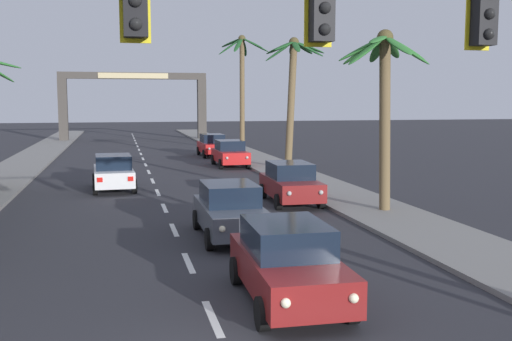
{
  "coord_description": "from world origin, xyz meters",
  "views": [
    {
      "loc": [
        -1.7,
        -8.67,
        4.23
      ],
      "look_at": [
        2.18,
        8.0,
        2.2
      ],
      "focal_mm": 41.6,
      "sensor_mm": 36.0,
      "label": 1
    }
  ],
  "objects_px": {
    "sedan_parked_mid_kerb": "(290,183)",
    "sedan_third_in_queue": "(230,210)",
    "sedan_oncoming_far": "(113,172)",
    "sedan_lead_at_stop_bar": "(288,262)",
    "palm_right_farthest": "(242,74)",
    "palm_right_second": "(384,85)",
    "traffic_signal_mast": "(424,50)",
    "sedan_parked_nearest_kerb": "(212,145)",
    "palm_right_third": "(292,80)",
    "town_gateway_arch": "(134,97)",
    "sedan_parked_far_kerb": "(230,153)"
  },
  "relations": [
    {
      "from": "sedan_third_in_queue",
      "to": "sedan_oncoming_far",
      "type": "relative_size",
      "value": 0.99
    },
    {
      "from": "palm_right_third",
      "to": "sedan_lead_at_stop_bar",
      "type": "bearing_deg",
      "value": -106.74
    },
    {
      "from": "sedan_parked_nearest_kerb",
      "to": "sedan_lead_at_stop_bar",
      "type": "bearing_deg",
      "value": -96.17
    },
    {
      "from": "sedan_third_in_queue",
      "to": "town_gateway_arch",
      "type": "xyz_separation_m",
      "value": [
        -1.61,
        46.34,
        3.77
      ]
    },
    {
      "from": "sedan_lead_at_stop_bar",
      "to": "palm_right_farthest",
      "type": "distance_m",
      "value": 37.98
    },
    {
      "from": "sedan_parked_nearest_kerb",
      "to": "palm_right_second",
      "type": "distance_m",
      "value": 24.6
    },
    {
      "from": "sedan_third_in_queue",
      "to": "town_gateway_arch",
      "type": "height_order",
      "value": "town_gateway_arch"
    },
    {
      "from": "sedan_lead_at_stop_bar",
      "to": "town_gateway_arch",
      "type": "bearing_deg",
      "value": 91.86
    },
    {
      "from": "town_gateway_arch",
      "to": "sedan_third_in_queue",
      "type": "bearing_deg",
      "value": -88.01
    },
    {
      "from": "sedan_lead_at_stop_bar",
      "to": "sedan_third_in_queue",
      "type": "relative_size",
      "value": 1.01
    },
    {
      "from": "sedan_parked_nearest_kerb",
      "to": "town_gateway_arch",
      "type": "xyz_separation_m",
      "value": [
        -5.25,
        19.62,
        3.77
      ]
    },
    {
      "from": "palm_right_farthest",
      "to": "palm_right_second",
      "type": "bearing_deg",
      "value": -91.12
    },
    {
      "from": "traffic_signal_mast",
      "to": "sedan_parked_nearest_kerb",
      "type": "xyz_separation_m",
      "value": [
        2.42,
        36.2,
        -4.13
      ]
    },
    {
      "from": "palm_right_third",
      "to": "town_gateway_arch",
      "type": "bearing_deg",
      "value": 106.15
    },
    {
      "from": "sedan_oncoming_far",
      "to": "town_gateway_arch",
      "type": "distance_m",
      "value": 35.71
    },
    {
      "from": "sedan_oncoming_far",
      "to": "town_gateway_arch",
      "type": "relative_size",
      "value": 0.3
    },
    {
      "from": "sedan_parked_mid_kerb",
      "to": "sedan_parked_far_kerb",
      "type": "xyz_separation_m",
      "value": [
        0.09,
        14.04,
        0.0
      ]
    },
    {
      "from": "palm_right_second",
      "to": "palm_right_farthest",
      "type": "bearing_deg",
      "value": 88.88
    },
    {
      "from": "sedan_lead_at_stop_bar",
      "to": "sedan_third_in_queue",
      "type": "height_order",
      "value": "same"
    },
    {
      "from": "sedan_parked_nearest_kerb",
      "to": "sedan_oncoming_far",
      "type": "bearing_deg",
      "value": -114.52
    },
    {
      "from": "sedan_third_in_queue",
      "to": "sedan_parked_nearest_kerb",
      "type": "xyz_separation_m",
      "value": [
        3.64,
        26.71,
        0.0
      ]
    },
    {
      "from": "palm_right_third",
      "to": "traffic_signal_mast",
      "type": "bearing_deg",
      "value": -102.35
    },
    {
      "from": "traffic_signal_mast",
      "to": "town_gateway_arch",
      "type": "bearing_deg",
      "value": 92.91
    },
    {
      "from": "sedan_third_in_queue",
      "to": "sedan_parked_mid_kerb",
      "type": "height_order",
      "value": "same"
    },
    {
      "from": "traffic_signal_mast",
      "to": "sedan_parked_nearest_kerb",
      "type": "relative_size",
      "value": 2.38
    },
    {
      "from": "sedan_lead_at_stop_bar",
      "to": "palm_right_second",
      "type": "relative_size",
      "value": 0.66
    },
    {
      "from": "palm_right_second",
      "to": "sedan_parked_nearest_kerb",
      "type": "bearing_deg",
      "value": 96.21
    },
    {
      "from": "sedan_oncoming_far",
      "to": "palm_right_second",
      "type": "height_order",
      "value": "palm_right_second"
    },
    {
      "from": "sedan_oncoming_far",
      "to": "sedan_parked_mid_kerb",
      "type": "relative_size",
      "value": 1.0
    },
    {
      "from": "traffic_signal_mast",
      "to": "sedan_parked_far_kerb",
      "type": "xyz_separation_m",
      "value": [
        2.43,
        29.03,
        -4.13
      ]
    },
    {
      "from": "sedan_parked_mid_kerb",
      "to": "palm_right_farthest",
      "type": "height_order",
      "value": "palm_right_farthest"
    },
    {
      "from": "sedan_parked_mid_kerb",
      "to": "sedan_third_in_queue",
      "type": "bearing_deg",
      "value": -122.96
    },
    {
      "from": "sedan_third_in_queue",
      "to": "sedan_parked_nearest_kerb",
      "type": "distance_m",
      "value": 26.96
    },
    {
      "from": "town_gateway_arch",
      "to": "sedan_lead_at_stop_bar",
      "type": "bearing_deg",
      "value": -88.14
    },
    {
      "from": "palm_right_farthest",
      "to": "palm_right_third",
      "type": "bearing_deg",
      "value": -89.41
    },
    {
      "from": "sedan_third_in_queue",
      "to": "sedan_parked_mid_kerb",
      "type": "xyz_separation_m",
      "value": [
        3.57,
        5.5,
        0.0
      ]
    },
    {
      "from": "sedan_parked_mid_kerb",
      "to": "town_gateway_arch",
      "type": "bearing_deg",
      "value": 97.22
    },
    {
      "from": "sedan_third_in_queue",
      "to": "town_gateway_arch",
      "type": "distance_m",
      "value": 46.52
    },
    {
      "from": "sedan_parked_far_kerb",
      "to": "town_gateway_arch",
      "type": "xyz_separation_m",
      "value": [
        -5.27,
        26.79,
        3.77
      ]
    },
    {
      "from": "sedan_oncoming_far",
      "to": "sedan_parked_far_kerb",
      "type": "distance_m",
      "value": 11.29
    },
    {
      "from": "sedan_third_in_queue",
      "to": "sedan_parked_mid_kerb",
      "type": "bearing_deg",
      "value": 57.04
    },
    {
      "from": "sedan_oncoming_far",
      "to": "palm_right_third",
      "type": "relative_size",
      "value": 0.56
    },
    {
      "from": "sedan_third_in_queue",
      "to": "palm_right_farthest",
      "type": "relative_size",
      "value": 0.47
    },
    {
      "from": "sedan_parked_far_kerb",
      "to": "palm_right_third",
      "type": "xyz_separation_m",
      "value": [
        3.31,
        -2.81,
        4.57
      ]
    },
    {
      "from": "sedan_parked_mid_kerb",
      "to": "town_gateway_arch",
      "type": "distance_m",
      "value": 41.34
    },
    {
      "from": "sedan_lead_at_stop_bar",
      "to": "sedan_parked_mid_kerb",
      "type": "bearing_deg",
      "value": 73.33
    },
    {
      "from": "sedan_parked_mid_kerb",
      "to": "palm_right_second",
      "type": "distance_m",
      "value": 5.61
    },
    {
      "from": "sedan_lead_at_stop_bar",
      "to": "sedan_oncoming_far",
      "type": "relative_size",
      "value": 0.99
    },
    {
      "from": "sedan_parked_far_kerb",
      "to": "palm_right_farthest",
      "type": "distance_m",
      "value": 12.99
    },
    {
      "from": "sedan_parked_far_kerb",
      "to": "town_gateway_arch",
      "type": "distance_m",
      "value": 27.56
    }
  ]
}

